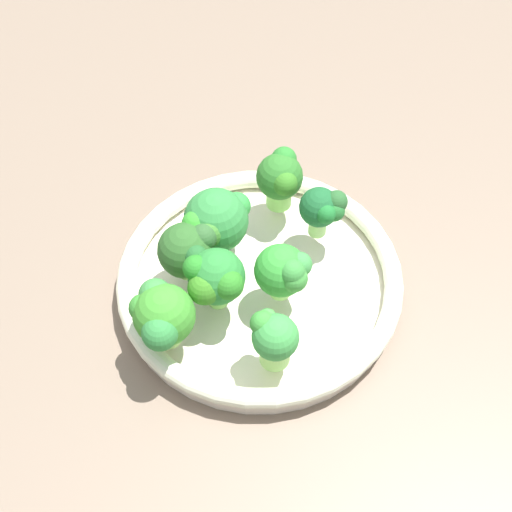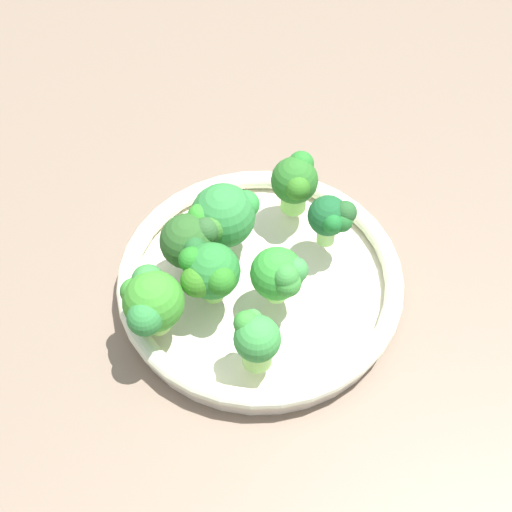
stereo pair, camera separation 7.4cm
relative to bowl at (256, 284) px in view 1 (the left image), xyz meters
The scene contains 10 objects.
ground_plane 3.60cm from the bowl, 104.29° to the left, with size 130.00×130.00×2.50cm, color #766453.
bowl is the anchor object (origin of this frame).
broccoli_floret_0 7.68cm from the bowl, 82.54° to the right, with size 7.50×6.40×6.91cm.
broccoli_floret_1 6.31cm from the bowl, 96.70° to the left, with size 5.41×5.63×6.01cm.
broccoli_floret_2 10.04cm from the bowl, behind, with size 4.42×4.50×5.87cm.
broccoli_floret_3 7.65cm from the bowl, ahead, with size 5.99×5.96×6.63cm.
broccoli_floret_4 11.13cm from the bowl, 144.47° to the right, with size 4.93×5.16×6.50cm.
broccoli_floret_5 8.36cm from the bowl, 41.60° to the right, with size 5.76×5.82×6.22cm.
broccoli_floret_6 12.33cm from the bowl, ahead, with size 5.98×6.48×6.59cm.
broccoli_floret_7 10.71cm from the bowl, 59.99° to the left, with size 4.22×4.66×5.85cm.
Camera 1 is at (28.87, 32.60, 65.41)cm, focal length 54.66 mm.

